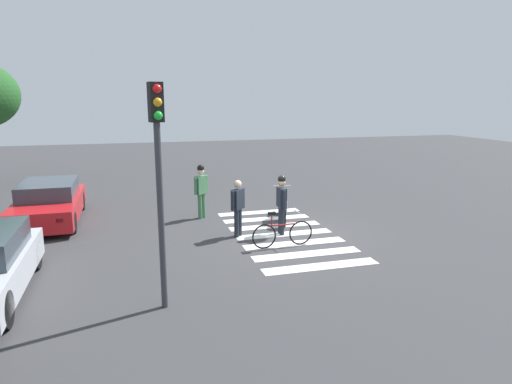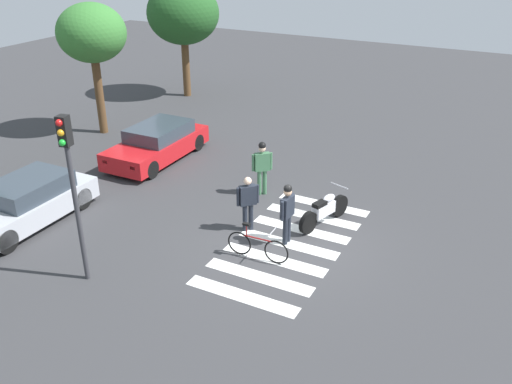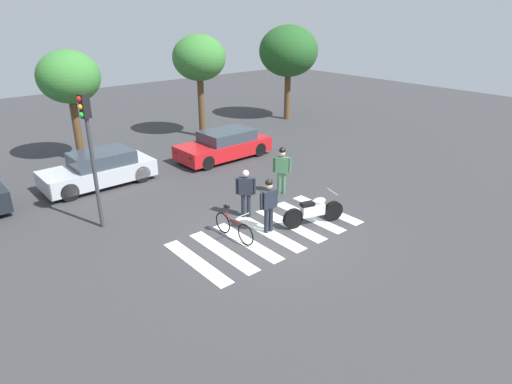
{
  "view_description": "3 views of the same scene",
  "coord_description": "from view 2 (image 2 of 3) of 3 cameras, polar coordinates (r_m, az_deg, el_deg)",
  "views": [
    {
      "loc": [
        -12.02,
        4.24,
        3.98
      ],
      "look_at": [
        0.57,
        0.71,
        1.21
      ],
      "focal_mm": 31.14,
      "sensor_mm": 36.0,
      "label": 1
    },
    {
      "loc": [
        -12.06,
        -5.26,
        7.98
      ],
      "look_at": [
        0.55,
        1.3,
        1.08
      ],
      "focal_mm": 38.49,
      "sensor_mm": 36.0,
      "label": 2
    },
    {
      "loc": [
        -8.23,
        -9.15,
        6.55
      ],
      "look_at": [
        0.17,
        0.84,
        1.08
      ],
      "focal_mm": 30.95,
      "sensor_mm": 36.0,
      "label": 3
    }
  ],
  "objects": [
    {
      "name": "ground_plane",
      "position": [
        15.39,
        3.38,
        -5.39
      ],
      "size": [
        60.0,
        60.0,
        0.0
      ],
      "primitive_type": "plane",
      "color": "#38383A"
    },
    {
      "name": "officer_on_foot",
      "position": [
        15.59,
        -0.86,
        -0.88
      ],
      "size": [
        0.52,
        0.48,
        1.68
      ],
      "color": "#1E232D",
      "rests_on": "ground_plane"
    },
    {
      "name": "street_tree_far",
      "position": [
        23.6,
        -16.71,
        15.44
      ],
      "size": [
        2.75,
        2.75,
        5.34
      ],
      "color": "brown",
      "rests_on": "ground_plane"
    },
    {
      "name": "leaning_bicycle",
      "position": [
        14.53,
        0.14,
        -5.66
      ],
      "size": [
        0.46,
        1.75,
        1.0
      ],
      "color": "black",
      "rests_on": "ground_plane"
    },
    {
      "name": "pedestrian_bystander",
      "position": [
        17.7,
        0.64,
        2.9
      ],
      "size": [
        0.49,
        0.53,
        1.83
      ],
      "color": "#3F724C",
      "rests_on": "ground_plane"
    },
    {
      "name": "officer_by_motorcycle",
      "position": [
        14.94,
        3.27,
        -1.85
      ],
      "size": [
        0.67,
        0.24,
        1.79
      ],
      "color": "#1E232D",
      "rests_on": "ground_plane"
    },
    {
      "name": "street_tree_end",
      "position": [
        28.52,
        -7.59,
        17.89
      ],
      "size": [
        3.55,
        3.55,
        5.65
      ],
      "color": "brown",
      "rests_on": "ground_plane"
    },
    {
      "name": "car_silver_sedan",
      "position": [
        17.51,
        -22.75,
        -1.02
      ],
      "size": [
        4.28,
        1.84,
        1.35
      ],
      "color": "black",
      "rests_on": "ground_plane"
    },
    {
      "name": "car_red_convertible",
      "position": [
        21.01,
        -10.2,
        5.01
      ],
      "size": [
        4.43,
        1.92,
        1.31
      ],
      "color": "black",
      "rests_on": "ground_plane"
    },
    {
      "name": "police_motorcycle",
      "position": [
        16.24,
        7.12,
        -1.88
      ],
      "size": [
        2.11,
        0.88,
        1.06
      ],
      "color": "black",
      "rests_on": "ground_plane"
    },
    {
      "name": "crosswalk_stripes",
      "position": [
        15.39,
        3.38,
        -5.38
      ],
      "size": [
        5.85,
        2.93,
        0.01
      ],
      "color": "silver",
      "rests_on": "ground_plane"
    },
    {
      "name": "traffic_light_pole",
      "position": [
        13.25,
        -18.68,
        1.72
      ],
      "size": [
        0.35,
        0.28,
        4.26
      ],
      "color": "#38383D",
      "rests_on": "ground_plane"
    }
  ]
}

